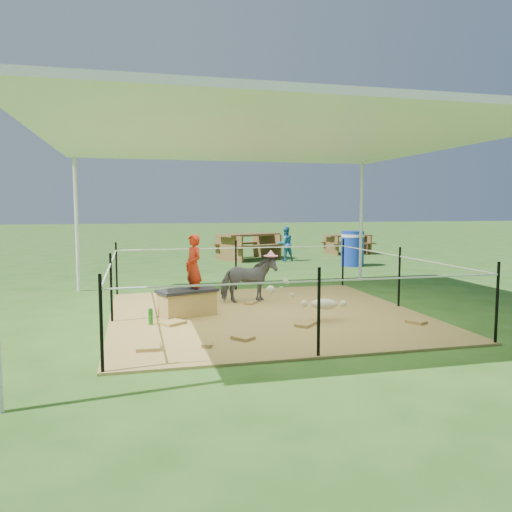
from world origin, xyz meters
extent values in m
plane|color=#2D5919|center=(0.00, 0.00, 0.00)|extent=(90.00, 90.00, 0.00)
cube|color=brown|center=(0.00, 0.00, 0.01)|extent=(4.60, 4.60, 0.03)
cylinder|color=silver|center=(-3.00, 3.00, 1.30)|extent=(0.07, 0.07, 2.60)
cylinder|color=silver|center=(3.00, 3.00, 1.30)|extent=(0.07, 0.07, 2.60)
cube|color=white|center=(0.00, 0.00, 2.64)|extent=(6.30, 6.30, 0.08)
cube|color=white|center=(0.00, 0.00, 2.79)|extent=(3.30, 3.30, 0.22)
cylinder|color=black|center=(-2.25, 2.25, 0.50)|extent=(0.04, 0.04, 1.00)
cylinder|color=black|center=(0.00, 2.25, 0.50)|extent=(0.04, 0.04, 1.00)
cylinder|color=black|center=(2.25, 2.25, 0.50)|extent=(0.04, 0.04, 1.00)
cylinder|color=black|center=(-2.25, 0.00, 0.50)|extent=(0.04, 0.04, 1.00)
cylinder|color=black|center=(2.25, 0.00, 0.50)|extent=(0.04, 0.04, 1.00)
cylinder|color=black|center=(-2.25, -2.25, 0.50)|extent=(0.04, 0.04, 1.00)
cylinder|color=black|center=(0.00, -2.25, 0.50)|extent=(0.04, 0.04, 1.00)
cylinder|color=black|center=(2.25, -2.25, 0.50)|extent=(0.04, 0.04, 1.00)
cylinder|color=white|center=(0.00, 2.25, 0.85)|extent=(4.50, 0.02, 0.02)
cylinder|color=white|center=(0.00, -2.25, 0.85)|extent=(4.50, 0.02, 0.02)
cylinder|color=white|center=(2.25, 0.00, 0.85)|extent=(0.02, 4.50, 0.02)
cylinder|color=white|center=(-2.25, 0.00, 0.85)|extent=(0.02, 4.50, 0.02)
cube|color=#B08B40|center=(-1.17, 0.11, 0.21)|extent=(0.89, 0.66, 0.35)
cube|color=black|center=(-1.17, 0.11, 0.41)|extent=(0.95, 0.72, 0.04)
imported|color=red|center=(-1.07, 0.11, 0.86)|extent=(0.34, 0.41, 0.96)
cylinder|color=#19731B|center=(-1.72, -0.34, 0.14)|extent=(0.08, 0.08, 0.22)
imported|color=#4F4F54|center=(-0.05, 0.93, 0.42)|extent=(0.95, 0.48, 0.78)
cylinder|color=pink|center=(-0.05, 0.93, 0.87)|extent=(0.24, 0.24, 0.11)
cylinder|color=#1635AA|center=(4.02, 5.63, 0.49)|extent=(0.81, 0.81, 0.98)
cube|color=brown|center=(1.58, 8.06, 0.41)|extent=(2.37, 2.11, 0.81)
cube|color=#55321D|center=(5.41, 9.10, 0.34)|extent=(1.68, 1.26, 0.67)
imported|color=teal|center=(2.58, 7.34, 0.53)|extent=(0.57, 0.47, 1.05)
camera|label=1|loc=(-1.92, -7.23, 1.64)|focal=35.00mm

